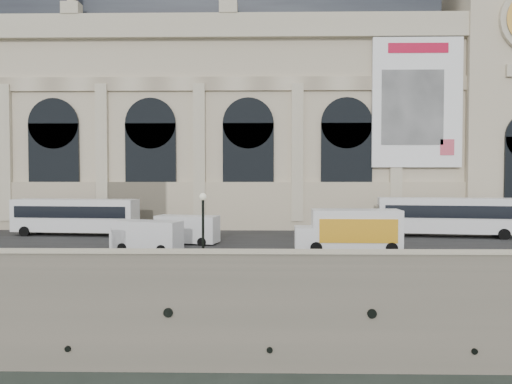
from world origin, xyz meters
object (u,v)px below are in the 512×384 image
bus_left (75,215)px  box_truck (350,230)px  van_b (144,236)px  bus_right (446,215)px  van_c (183,230)px  lamp_right (203,229)px

bus_left → box_truck: bearing=-20.6°
van_b → bus_left: bearing=133.2°
bus_right → box_truck: bus_right is taller
bus_right → box_truck: bearing=-140.1°
bus_right → van_b: bus_right is taller
bus_left → box_truck: bus_left is taller
van_b → van_c: (2.31, 3.99, 0.03)m
bus_left → bus_right: 34.44m
van_b → lamp_right: 7.54m
lamp_right → bus_left: bearing=133.2°
bus_right → lamp_right: bearing=-145.3°
van_b → lamp_right: (5.11, -5.43, 1.10)m
box_truck → bus_left: bearing=159.4°
lamp_right → van_c: bearing=106.6°
lamp_right → box_truck: bearing=28.8°
van_c → box_truck: bearing=-16.1°
van_b → van_c: 4.61m
bus_left → van_b: bus_left is taller
box_truck → lamp_right: (-10.29, -5.65, 0.70)m
bus_right → van_c: 23.88m
van_b → box_truck: box_truck is taller
van_c → box_truck: box_truck is taller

